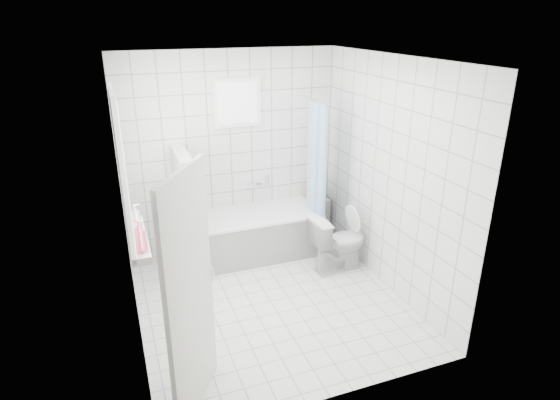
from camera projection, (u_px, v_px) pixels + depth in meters
name	position (u px, v px, depth m)	size (l,w,h in m)	color
ground	(270.00, 301.00, 5.20)	(3.00, 3.00, 0.00)	white
ceiling	(268.00, 58.00, 4.24)	(3.00, 3.00, 0.00)	white
wall_back	(231.00, 154.00, 6.03)	(2.80, 0.02, 2.60)	white
wall_front	(338.00, 260.00, 3.42)	(2.80, 0.02, 2.60)	white
wall_left	(125.00, 211.00, 4.26)	(0.02, 3.00, 2.60)	white
wall_right	(389.00, 176.00, 5.18)	(0.02, 3.00, 2.60)	white
window_left	(124.00, 170.00, 4.43)	(0.01, 0.90, 1.40)	white
window_back	(238.00, 103.00, 5.78)	(0.50, 0.01, 0.50)	white
window_sill	(138.00, 239.00, 4.72)	(0.18, 1.02, 0.08)	white
door	(190.00, 297.00, 3.50)	(0.04, 0.80, 2.00)	silver
bathtub	(255.00, 234.00, 6.13)	(1.64, 0.77, 0.58)	white
partition_wall	(186.00, 212.00, 5.63)	(0.15, 0.85, 1.50)	white
tiled_ledge	(314.00, 217.00, 6.67)	(0.40, 0.24, 0.55)	white
toilet	(338.00, 242.00, 5.75)	(0.40, 0.71, 0.72)	silver
curtain_rod	(312.00, 99.00, 5.73)	(0.02, 0.02, 0.80)	silver
shower_curtain	(315.00, 172.00, 5.95)	(0.14, 0.48, 1.78)	#4483C7
tub_faucet	(254.00, 185.00, 6.25)	(0.18, 0.06, 0.06)	silver
sill_bottles	(138.00, 228.00, 4.58)	(0.17, 0.78, 0.32)	silver
ledge_bottles	(315.00, 192.00, 6.50)	(0.19, 0.16, 0.25)	#178F1D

